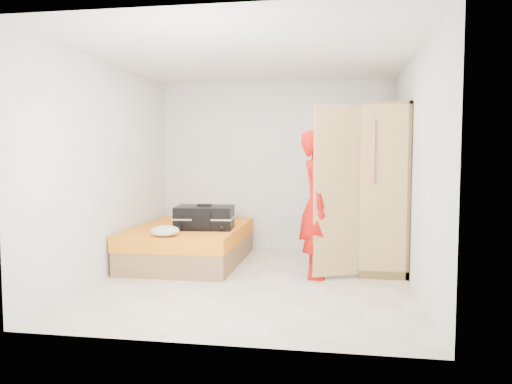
% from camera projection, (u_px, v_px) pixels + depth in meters
% --- Properties ---
extents(room, '(4.00, 4.02, 2.60)m').
position_uv_depth(room, '(255.00, 170.00, 5.76)').
color(room, beige).
rests_on(room, ground).
extents(bed, '(1.42, 2.02, 0.50)m').
position_uv_depth(bed, '(190.00, 244.00, 6.87)').
color(bed, '#A07148').
rests_on(bed, ground).
extents(wardrobe, '(1.12, 1.44, 2.10)m').
position_uv_depth(wardrobe, '(378.00, 192.00, 6.37)').
color(wardrobe, tan).
rests_on(wardrobe, ground).
extents(person, '(0.45, 0.67, 1.77)m').
position_uv_depth(person, '(318.00, 204.00, 6.00)').
color(person, red).
rests_on(person, ground).
extents(suitcase, '(0.82, 0.64, 0.33)m').
position_uv_depth(suitcase, '(205.00, 217.00, 6.61)').
color(suitcase, black).
rests_on(suitcase, bed).
extents(round_cushion, '(0.34, 0.34, 0.13)m').
position_uv_depth(round_cushion, '(165.00, 231.00, 5.99)').
color(round_cushion, beige).
rests_on(round_cushion, bed).
extents(pillow, '(0.58, 0.35, 0.10)m').
position_uv_depth(pillow, '(218.00, 215.00, 7.65)').
color(pillow, beige).
rests_on(pillow, bed).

